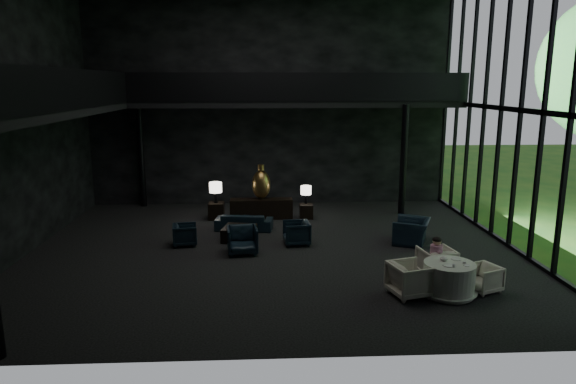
{
  "coord_description": "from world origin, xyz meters",
  "views": [
    {
      "loc": [
        -0.3,
        -14.2,
        4.76
      ],
      "look_at": [
        0.43,
        0.5,
        1.61
      ],
      "focal_mm": 32.0,
      "sensor_mm": 36.0,
      "label": 1
    }
  ],
  "objects_px": {
    "sofa": "(244,220)",
    "coffee_table": "(239,233)",
    "table_lamp_left": "(216,188)",
    "child": "(436,249)",
    "console": "(261,209)",
    "lounge_armchair_west": "(185,235)",
    "side_table_left": "(216,211)",
    "bronze_urn": "(261,184)",
    "dining_chair_west": "(410,276)",
    "table_lamp_right": "(306,191)",
    "lounge_armchair_east": "(297,232)",
    "dining_table": "(449,281)",
    "lounge_armchair_south": "(242,237)",
    "side_table_right": "(306,211)",
    "dining_chair_east": "(483,278)",
    "dining_chair_north": "(436,260)",
    "window_armchair": "(412,226)"
  },
  "relations": [
    {
      "from": "console",
      "to": "dining_chair_north",
      "type": "height_order",
      "value": "dining_chair_north"
    },
    {
      "from": "console",
      "to": "lounge_armchair_west",
      "type": "height_order",
      "value": "console"
    },
    {
      "from": "dining_chair_north",
      "to": "sofa",
      "type": "bearing_deg",
      "value": -50.97
    },
    {
      "from": "side_table_left",
      "to": "side_table_right",
      "type": "bearing_deg",
      "value": -1.04
    },
    {
      "from": "side_table_left",
      "to": "table_lamp_left",
      "type": "distance_m",
      "value": 0.83
    },
    {
      "from": "dining_chair_east",
      "to": "dining_chair_west",
      "type": "bearing_deg",
      "value": -107.31
    },
    {
      "from": "lounge_armchair_east",
      "to": "coffee_table",
      "type": "bearing_deg",
      "value": -111.17
    },
    {
      "from": "dining_chair_north",
      "to": "bronze_urn",
      "type": "bearing_deg",
      "value": -62.62
    },
    {
      "from": "console",
      "to": "dining_chair_west",
      "type": "xyz_separation_m",
      "value": [
        3.38,
        -6.98,
        0.12
      ]
    },
    {
      "from": "table_lamp_right",
      "to": "coffee_table",
      "type": "height_order",
      "value": "table_lamp_right"
    },
    {
      "from": "dining_chair_north",
      "to": "dining_chair_west",
      "type": "bearing_deg",
      "value": 39.58
    },
    {
      "from": "dining_table",
      "to": "dining_chair_north",
      "type": "distance_m",
      "value": 1.1
    },
    {
      "from": "child",
      "to": "lounge_armchair_east",
      "type": "bearing_deg",
      "value": -42.39
    },
    {
      "from": "sofa",
      "to": "coffee_table",
      "type": "xyz_separation_m",
      "value": [
        -0.11,
        -1.14,
        -0.11
      ]
    },
    {
      "from": "side_table_left",
      "to": "child",
      "type": "relative_size",
      "value": 0.92
    },
    {
      "from": "window_armchair",
      "to": "dining_chair_east",
      "type": "height_order",
      "value": "window_armchair"
    },
    {
      "from": "bronze_urn",
      "to": "lounge_armchair_south",
      "type": "xyz_separation_m",
      "value": [
        -0.53,
        -3.89,
        -0.76
      ]
    },
    {
      "from": "table_lamp_left",
      "to": "child",
      "type": "relative_size",
      "value": 1.16
    },
    {
      "from": "lounge_armchair_south",
      "to": "dining_chair_north",
      "type": "relative_size",
      "value": 1.09
    },
    {
      "from": "bronze_urn",
      "to": "table_lamp_right",
      "type": "bearing_deg",
      "value": 1.1
    },
    {
      "from": "window_armchair",
      "to": "bronze_urn",
      "type": "bearing_deg",
      "value": -101.37
    },
    {
      "from": "coffee_table",
      "to": "dining_chair_west",
      "type": "relative_size",
      "value": 0.99
    },
    {
      "from": "table_lamp_left",
      "to": "child",
      "type": "bearing_deg",
      "value": -45.4
    },
    {
      "from": "side_table_left",
      "to": "table_lamp_right",
      "type": "height_order",
      "value": "table_lamp_right"
    },
    {
      "from": "lounge_armchair_west",
      "to": "lounge_armchair_south",
      "type": "bearing_deg",
      "value": -124.98
    },
    {
      "from": "table_lamp_right",
      "to": "coffee_table",
      "type": "distance_m",
      "value": 3.58
    },
    {
      "from": "child",
      "to": "sofa",
      "type": "bearing_deg",
      "value": -43.44
    },
    {
      "from": "bronze_urn",
      "to": "lounge_armchair_west",
      "type": "distance_m",
      "value": 3.91
    },
    {
      "from": "table_lamp_left",
      "to": "dining_chair_east",
      "type": "xyz_separation_m",
      "value": [
        6.75,
        -6.77,
        -0.82
      ]
    },
    {
      "from": "side_table_left",
      "to": "coffee_table",
      "type": "relative_size",
      "value": 0.63
    },
    {
      "from": "lounge_armchair_west",
      "to": "window_armchair",
      "type": "bearing_deg",
      "value": -100.27
    },
    {
      "from": "dining_chair_east",
      "to": "child",
      "type": "relative_size",
      "value": 0.96
    },
    {
      "from": "side_table_right",
      "to": "sofa",
      "type": "distance_m",
      "value": 2.56
    },
    {
      "from": "side_table_right",
      "to": "dining_chair_west",
      "type": "xyz_separation_m",
      "value": [
        1.78,
        -6.91,
        0.22
      ]
    },
    {
      "from": "dining_chair_east",
      "to": "lounge_armchair_east",
      "type": "bearing_deg",
      "value": -155.08
    },
    {
      "from": "lounge_armchair_west",
      "to": "dining_chair_west",
      "type": "bearing_deg",
      "value": -134.28
    },
    {
      "from": "bronze_urn",
      "to": "coffee_table",
      "type": "xyz_separation_m",
      "value": [
        -0.68,
        -2.63,
        -1.02
      ]
    },
    {
      "from": "table_lamp_left",
      "to": "dining_chair_west",
      "type": "bearing_deg",
      "value": -54.31
    },
    {
      "from": "side_table_right",
      "to": "lounge_armchair_west",
      "type": "relative_size",
      "value": 0.79
    },
    {
      "from": "side_table_left",
      "to": "lounge_armchair_east",
      "type": "relative_size",
      "value": 0.77
    },
    {
      "from": "dining_chair_west",
      "to": "dining_table",
      "type": "bearing_deg",
      "value": -104.06
    },
    {
      "from": "bronze_urn",
      "to": "lounge_armchair_south",
      "type": "distance_m",
      "value": 4.0
    },
    {
      "from": "side_table_left",
      "to": "window_armchair",
      "type": "relative_size",
      "value": 0.49
    },
    {
      "from": "table_lamp_right",
      "to": "child",
      "type": "bearing_deg",
      "value": -66.26
    },
    {
      "from": "lounge_armchair_south",
      "to": "sofa",
      "type": "bearing_deg",
      "value": 84.45
    },
    {
      "from": "table_lamp_left",
      "to": "side_table_right",
      "type": "relative_size",
      "value": 1.47
    },
    {
      "from": "table_lamp_right",
      "to": "dining_chair_north",
      "type": "bearing_deg",
      "value": -65.1
    },
    {
      "from": "child",
      "to": "coffee_table",
      "type": "bearing_deg",
      "value": -34.85
    },
    {
      "from": "console",
      "to": "dining_chair_west",
      "type": "distance_m",
      "value": 7.76
    },
    {
      "from": "dining_chair_east",
      "to": "side_table_left",
      "type": "bearing_deg",
      "value": -157.86
    }
  ]
}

